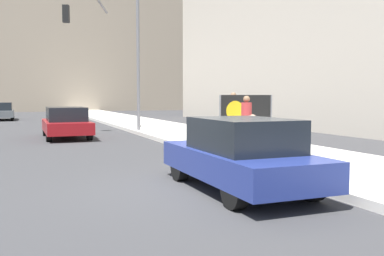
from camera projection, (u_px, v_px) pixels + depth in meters
name	position (u px, v px, depth m)	size (l,w,h in m)	color
ground_plane	(207.00, 189.00, 8.47)	(160.00, 160.00, 0.00)	#38383A
sidewalk_curb	(162.00, 128.00, 23.79)	(4.17, 90.00, 0.18)	beige
seated_protester	(253.00, 135.00, 11.49)	(0.96, 0.77, 1.17)	#474C56
jogger_on_sidewalk	(246.00, 121.00, 13.77)	(0.34, 0.34, 1.69)	#424247
pedestrian_behind	(233.00, 115.00, 16.73)	(0.34, 0.34, 1.83)	black
protest_banner	(246.00, 117.00, 15.47)	(2.15, 0.06, 1.72)	slate
traffic_light_pole	(113.00, 42.00, 21.01)	(3.57, 3.34, 6.40)	slate
parked_car_curbside	(240.00, 154.00, 8.31)	(1.74, 4.16, 1.41)	navy
car_on_road_nearest	(66.00, 122.00, 18.99)	(1.85, 4.59, 1.37)	maroon
car_on_road_distant	(1.00, 111.00, 33.78)	(1.89, 4.68, 1.39)	#565B60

